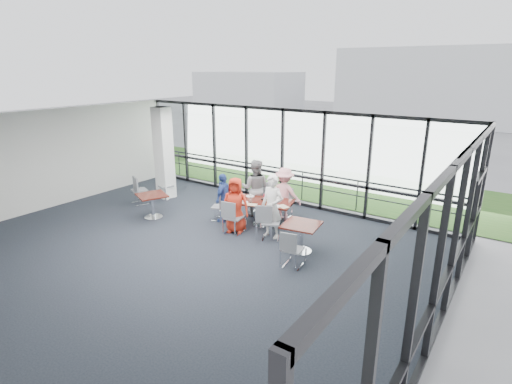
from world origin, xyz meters
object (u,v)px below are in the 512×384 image
Objects in this scene: chair_spare_la at (139,190)px; diner_near_left at (235,205)px; diner_far_left at (255,188)px; chair_main_fr at (284,203)px; side_table_left at (152,198)px; diner_end at (224,198)px; diner_far_right at (284,194)px; structural_column at (164,154)px; chair_main_end at (219,207)px; diner_near_right at (272,207)px; chair_spare_r at (293,249)px; chair_spare_lb at (165,186)px; chair_main_nl at (234,217)px; chair_main_nr at (271,222)px; side_table_right at (301,228)px; chair_main_fl at (260,199)px; main_table at (262,205)px.

diner_near_left is at bearing 22.36° from chair_spare_la.
chair_main_fr is at bearing -176.98° from diner_far_left.
side_table_left is 0.74× the size of diner_end.
chair_spare_la is at bearing 20.31° from chair_main_fr.
side_table_left is at bearing 24.61° from diner_far_right.
structural_column is at bearing 125.23° from side_table_left.
diner_near_right is at bearing 61.14° from chair_main_end.
diner_far_right reaches higher than chair_spare_r.
diner_end is at bearing -172.91° from chair_spare_lb.
chair_main_nl is at bearing -178.76° from chair_spare_lb.
chair_spare_lb is at bearing 142.79° from chair_main_nr.
side_table_right is (6.08, -1.16, -0.96)m from structural_column.
side_table_left is at bearing 163.08° from chair_main_nr.
diner_near_left reaches higher than chair_main_nr.
side_table_left is 2.84m from diner_near_left.
chair_main_fl reaches higher than side_table_left.
chair_main_nr is 1.16× the size of chair_main_end.
chair_main_nl is at bearing -96.58° from diner_near_left.
chair_main_fl is at bearing 144.57° from side_table_right.
diner_near_right reaches higher than main_table.
chair_main_nl is at bearing 20.78° from chair_spare_la.
main_table is at bearing 45.45° from diner_near_left.
diner_end is 1.70× the size of chair_main_fr.
diner_near_right is (3.81, 0.87, 0.25)m from side_table_left.
diner_far_right is (0.62, 1.62, 0.02)m from diner_near_left.
chair_main_fr is (-0.10, 0.17, -0.37)m from diner_far_right.
diner_far_right reaches higher than diner_end.
chair_main_fl reaches higher than chair_main_nr.
structural_column is 6.71m from chair_spare_r.
diner_near_right is 1.42m from diner_far_right.
diner_far_right is (0.28, 0.80, 0.20)m from main_table.
chair_main_fr reaches higher than side_table_right.
side_table_left is at bearing -179.54° from chair_main_nl.
diner_near_left is 1.62× the size of chair_spare_la.
chair_spare_la is (-5.18, -0.23, -0.39)m from diner_near_right.
diner_end is at bearing 173.72° from diner_near_right.
chair_main_nl is (0.03, -0.12, -0.32)m from diner_near_left.
chair_main_nr reaches higher than main_table.
chair_main_nl is 2.47m from chair_spare_r.
diner_near_left is (-2.14, 0.10, 0.15)m from side_table_right.
diner_near_left reaches higher than diner_end.
chair_spare_la is 6.59m from chair_spare_r.
diner_end is (1.98, 1.04, 0.12)m from side_table_left.
chair_spare_r is (1.86, -2.69, -0.00)m from chair_main_fr.
diner_far_right is 1.84m from diner_end.
main_table is at bearing 109.99° from chair_main_nr.
chair_spare_lb is (-2.91, 0.54, 0.04)m from chair_main_end.
diner_far_left is 2.16× the size of chair_main_end.
side_table_left is 1.14× the size of chair_main_nr.
main_table is 1.38m from chair_main_end.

